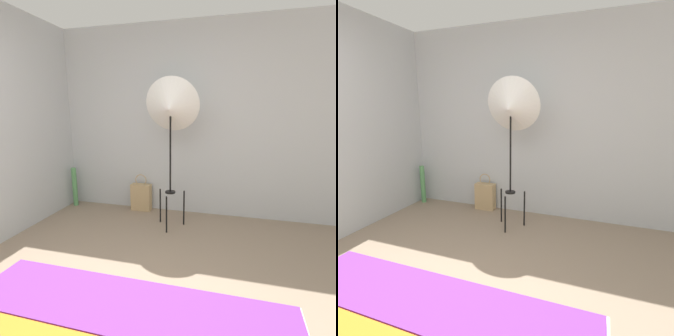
# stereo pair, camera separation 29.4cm
# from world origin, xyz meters

# --- Properties ---
(wall_back) EXTENTS (8.00, 0.05, 2.60)m
(wall_back) POSITION_xyz_m (0.00, 2.56, 1.30)
(wall_back) COLOR #B7BCC1
(wall_back) RESTS_ON ground_plane
(photo_umbrella) EXTENTS (0.66, 0.39, 1.85)m
(photo_umbrella) POSITION_xyz_m (-0.01, 1.99, 1.48)
(photo_umbrella) COLOR black
(photo_umbrella) RESTS_ON ground_plane
(tote_bag) EXTENTS (0.29, 0.13, 0.55)m
(tote_bag) POSITION_xyz_m (-0.56, 2.44, 0.20)
(tote_bag) COLOR tan
(tote_bag) RESTS_ON ground_plane
(paper_roll) EXTENTS (0.07, 0.07, 0.60)m
(paper_roll) POSITION_xyz_m (-1.63, 2.36, 0.30)
(paper_roll) COLOR #56995B
(paper_roll) RESTS_ON ground_plane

